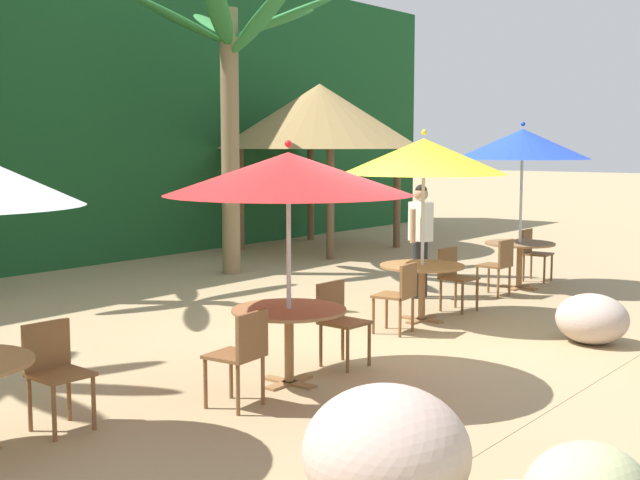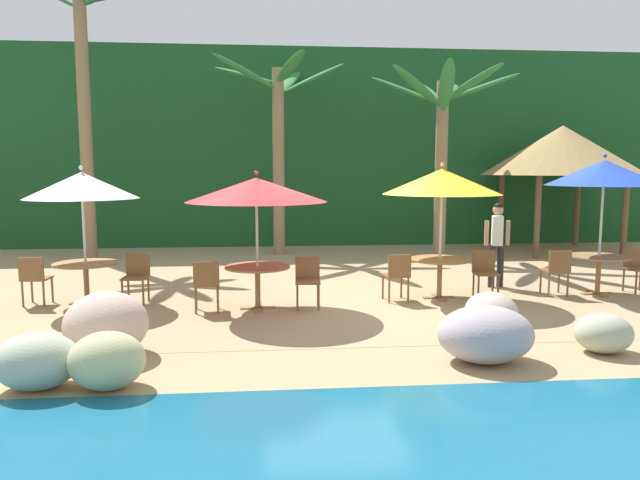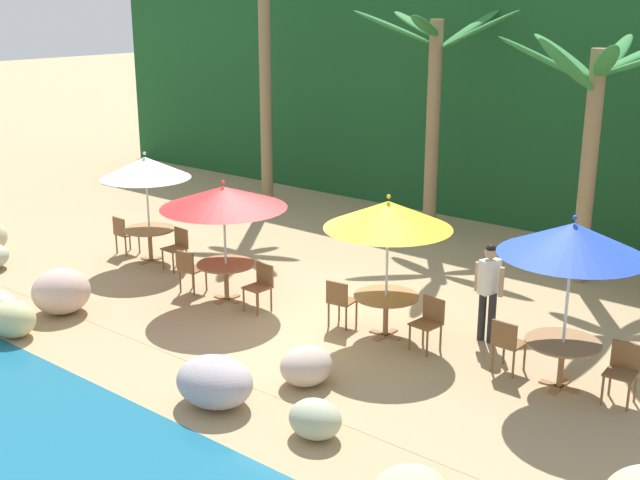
{
  "view_description": "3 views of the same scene",
  "coord_description": "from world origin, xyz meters",
  "px_view_note": "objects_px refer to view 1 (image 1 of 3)",
  "views": [
    {
      "loc": [
        -7.43,
        -5.41,
        2.31
      ],
      "look_at": [
        0.23,
        0.56,
        1.2
      ],
      "focal_mm": 47.6,
      "sensor_mm": 36.0,
      "label": 1
    },
    {
      "loc": [
        -1.16,
        -10.05,
        2.37
      ],
      "look_at": [
        -0.25,
        -0.02,
        1.14
      ],
      "focal_mm": 32.73,
      "sensor_mm": 36.0,
      "label": 2
    },
    {
      "loc": [
        9.23,
        -10.38,
        5.56
      ],
      "look_at": [
        0.44,
        0.35,
        1.39
      ],
      "focal_mm": 45.57,
      "sensor_mm": 36.0,
      "label": 3
    }
  ],
  "objects_px": {
    "chair_yellow_inland": "(400,292)",
    "umbrella_blue": "(523,144)",
    "chair_blue_inland": "(499,263)",
    "dining_table_red": "(289,321)",
    "chair_red_seaward": "(338,317)",
    "dining_table_yellow": "(422,274)",
    "chair_blue_seaward": "(533,251)",
    "chair_yellow_seaward": "(454,274)",
    "chair_white_seaward": "(54,367)",
    "palm_tree_third": "(230,74)",
    "dining_table_blue": "(520,250)",
    "chair_red_inland": "(242,351)",
    "palapa_hut": "(320,117)",
    "waiter_in_white": "(421,232)",
    "umbrella_yellow": "(424,156)",
    "umbrella_red": "(288,174)"
  },
  "relations": [
    {
      "from": "chair_blue_inland",
      "to": "dining_table_yellow",
      "type": "bearing_deg",
      "value": -179.99
    },
    {
      "from": "umbrella_blue",
      "to": "palm_tree_third",
      "type": "xyz_separation_m",
      "value": [
        -1.67,
        4.71,
        1.21
      ]
    },
    {
      "from": "umbrella_blue",
      "to": "dining_table_blue",
      "type": "bearing_deg",
      "value": -176.42
    },
    {
      "from": "chair_blue_seaward",
      "to": "dining_table_yellow",
      "type": "bearing_deg",
      "value": -176.95
    },
    {
      "from": "dining_table_red",
      "to": "dining_table_blue",
      "type": "bearing_deg",
      "value": 5.2
    },
    {
      "from": "umbrella_blue",
      "to": "waiter_in_white",
      "type": "distance_m",
      "value": 2.28
    },
    {
      "from": "umbrella_yellow",
      "to": "chair_blue_inland",
      "type": "relative_size",
      "value": 2.85
    },
    {
      "from": "chair_red_inland",
      "to": "palapa_hut",
      "type": "distance_m",
      "value": 11.63
    },
    {
      "from": "palm_tree_third",
      "to": "chair_yellow_inland",
      "type": "bearing_deg",
      "value": -114.42
    },
    {
      "from": "umbrella_yellow",
      "to": "chair_red_inland",
      "type": "bearing_deg",
      "value": -170.53
    },
    {
      "from": "chair_blue_inland",
      "to": "waiter_in_white",
      "type": "relative_size",
      "value": 0.51
    },
    {
      "from": "umbrella_blue",
      "to": "chair_blue_seaward",
      "type": "height_order",
      "value": "umbrella_blue"
    },
    {
      "from": "dining_table_red",
      "to": "chair_red_seaward",
      "type": "distance_m",
      "value": 0.86
    },
    {
      "from": "dining_table_red",
      "to": "umbrella_yellow",
      "type": "relative_size",
      "value": 0.44
    },
    {
      "from": "umbrella_red",
      "to": "chair_red_seaward",
      "type": "distance_m",
      "value": 1.73
    },
    {
      "from": "chair_yellow_seaward",
      "to": "chair_blue_inland",
      "type": "xyz_separation_m",
      "value": [
        1.39,
        -0.0,
        0.0
      ]
    },
    {
      "from": "chair_white_seaward",
      "to": "chair_blue_inland",
      "type": "bearing_deg",
      "value": -1.12
    },
    {
      "from": "dining_table_red",
      "to": "chair_blue_seaward",
      "type": "relative_size",
      "value": 1.26
    },
    {
      "from": "chair_yellow_seaward",
      "to": "chair_yellow_inland",
      "type": "height_order",
      "value": "same"
    },
    {
      "from": "chair_red_seaward",
      "to": "palapa_hut",
      "type": "distance_m",
      "value": 10.18
    },
    {
      "from": "umbrella_blue",
      "to": "dining_table_blue",
      "type": "distance_m",
      "value": 1.68
    },
    {
      "from": "chair_yellow_inland",
      "to": "umbrella_blue",
      "type": "relative_size",
      "value": 0.33
    },
    {
      "from": "umbrella_blue",
      "to": "chair_blue_inland",
      "type": "height_order",
      "value": "umbrella_blue"
    },
    {
      "from": "umbrella_yellow",
      "to": "waiter_in_white",
      "type": "bearing_deg",
      "value": 32.03
    },
    {
      "from": "chair_red_seaward",
      "to": "palm_tree_third",
      "type": "xyz_separation_m",
      "value": [
        3.88,
        5.25,
        2.99
      ]
    },
    {
      "from": "chair_red_seaward",
      "to": "chair_yellow_seaward",
      "type": "relative_size",
      "value": 1.0
    },
    {
      "from": "umbrella_blue",
      "to": "chair_blue_seaward",
      "type": "distance_m",
      "value": 1.98
    },
    {
      "from": "umbrella_yellow",
      "to": "chair_red_seaward",
      "type": "bearing_deg",
      "value": -169.11
    },
    {
      "from": "dining_table_red",
      "to": "dining_table_yellow",
      "type": "xyz_separation_m",
      "value": [
        3.31,
        0.52,
        0.0
      ]
    },
    {
      "from": "chair_blue_seaward",
      "to": "chair_blue_inland",
      "type": "xyz_separation_m",
      "value": [
        -1.69,
        -0.21,
        0.0
      ]
    },
    {
      "from": "dining_table_blue",
      "to": "chair_red_inland",
      "type": "bearing_deg",
      "value": -174.05
    },
    {
      "from": "chair_red_seaward",
      "to": "chair_red_inland",
      "type": "relative_size",
      "value": 1.0
    },
    {
      "from": "dining_table_yellow",
      "to": "chair_blue_seaward",
      "type": "distance_m",
      "value": 3.94
    },
    {
      "from": "chair_white_seaward",
      "to": "chair_yellow_seaward",
      "type": "distance_m",
      "value": 6.32
    },
    {
      "from": "dining_table_red",
      "to": "umbrella_red",
      "type": "bearing_deg",
      "value": -90.0
    },
    {
      "from": "umbrella_blue",
      "to": "chair_blue_seaward",
      "type": "bearing_deg",
      "value": 9.9
    },
    {
      "from": "chair_yellow_inland",
      "to": "palm_tree_third",
      "type": "xyz_separation_m",
      "value": [
        2.26,
        4.97,
        2.99
      ]
    },
    {
      "from": "chair_yellow_inland",
      "to": "palm_tree_third",
      "type": "height_order",
      "value": "palm_tree_third"
    },
    {
      "from": "dining_table_yellow",
      "to": "umbrella_blue",
      "type": "bearing_deg",
      "value": 1.17
    },
    {
      "from": "chair_red_seaward",
      "to": "dining_table_yellow",
      "type": "bearing_deg",
      "value": 10.89
    },
    {
      "from": "chair_blue_inland",
      "to": "palapa_hut",
      "type": "height_order",
      "value": "palapa_hut"
    },
    {
      "from": "umbrella_red",
      "to": "chair_red_seaward",
      "type": "xyz_separation_m",
      "value": [
        0.85,
        0.05,
        -1.51
      ]
    },
    {
      "from": "chair_blue_seaward",
      "to": "chair_blue_inland",
      "type": "height_order",
      "value": "same"
    },
    {
      "from": "chair_red_seaward",
      "to": "palm_tree_third",
      "type": "bearing_deg",
      "value": 53.5
    },
    {
      "from": "dining_table_blue",
      "to": "chair_blue_seaward",
      "type": "bearing_deg",
      "value": 9.9
    },
    {
      "from": "dining_table_red",
      "to": "chair_red_inland",
      "type": "xyz_separation_m",
      "value": [
        -0.84,
        -0.17,
        -0.1
      ]
    },
    {
      "from": "chair_white_seaward",
      "to": "umbrella_blue",
      "type": "xyz_separation_m",
      "value": [
        8.55,
        -0.09,
        1.78
      ]
    },
    {
      "from": "chair_blue_seaward",
      "to": "palm_tree_third",
      "type": "xyz_separation_m",
      "value": [
        -2.51,
        4.56,
        2.99
      ]
    },
    {
      "from": "dining_table_blue",
      "to": "chair_blue_inland",
      "type": "xyz_separation_m",
      "value": [
        -0.85,
        -0.06,
        -0.1
      ]
    },
    {
      "from": "chair_yellow_seaward",
      "to": "umbrella_blue",
      "type": "bearing_deg",
      "value": 1.48
    }
  ]
}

